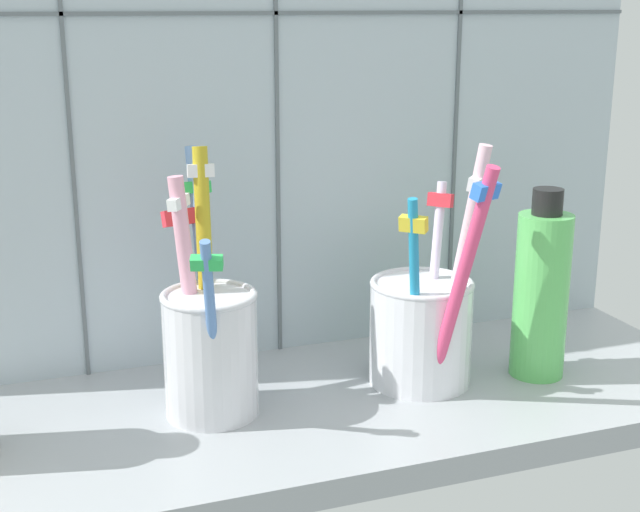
{
  "coord_description": "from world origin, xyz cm",
  "views": [
    {
      "loc": [
        -20.85,
        -57.22,
        30.5
      ],
      "look_at": [
        0.0,
        0.83,
        12.97
      ],
      "focal_mm": 50.07,
      "sensor_mm": 36.0,
      "label": 1
    }
  ],
  "objects": [
    {
      "name": "counter_slab",
      "position": [
        0.0,
        0.0,
        1.0
      ],
      "size": [
        64.0,
        22.0,
        2.0
      ],
      "primitive_type": "cube",
      "color": "#9EA3A8",
      "rests_on": "ground"
    },
    {
      "name": "tile_wall_back",
      "position": [
        -0.0,
        12.0,
        22.5
      ],
      "size": [
        64.0,
        2.2,
        45.0
      ],
      "color": "#B2C1CC",
      "rests_on": "ground"
    },
    {
      "name": "toothbrush_cup_left",
      "position": [
        -8.29,
        1.1,
        7.47
      ],
      "size": [
        6.84,
        11.94,
        18.92
      ],
      "color": "silver",
      "rests_on": "counter_slab"
    },
    {
      "name": "toothbrush_cup_right",
      "position": [
        8.32,
        0.56,
        6.78
      ],
      "size": [
        7.95,
        12.01,
        18.98
      ],
      "color": "white",
      "rests_on": "counter_slab"
    },
    {
      "name": "soap_bottle",
      "position": [
        17.64,
        -1.01,
        8.85
      ],
      "size": [
        4.24,
        4.24,
        15.03
      ],
      "color": "#60CB62",
      "rests_on": "counter_slab"
    }
  ]
}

